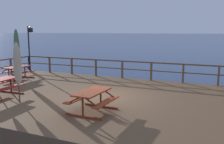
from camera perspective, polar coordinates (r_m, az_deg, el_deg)
The scene contains 8 objects.
ground_plane at distance 11.26m, azimuth -1.38°, elevation -8.76°, with size 600.00×600.00×0.00m, color navy.
wooden_deck at distance 11.16m, azimuth -1.39°, elevation -7.21°, with size 16.65×9.01×0.63m, color brown.
railing_waterside_far at distance 14.91m, azimuth 5.64°, elevation 1.19°, with size 16.45×0.10×1.09m.
picnic_table_mid_right at distance 8.94m, azimuth -4.56°, elevation -5.73°, with size 1.46×1.69×0.78m.
picnic_table_back_left at distance 15.98m, azimuth -20.98°, elevation 0.43°, with size 1.42×1.65×0.78m.
patio_umbrella_tall_mid_right at distance 10.57m, azimuth -20.89°, elevation 1.58°, with size 0.32×0.32×2.45m.
patio_umbrella_short_back at distance 15.82m, azimuth -21.03°, elevation 5.28°, with size 0.32×0.32×2.99m.
lamp_post_hooked at distance 17.98m, azimuth -18.40°, elevation 6.53°, with size 0.62×0.43×3.20m.
Camera 1 is at (4.50, -9.70, 3.53)m, focal length 39.81 mm.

